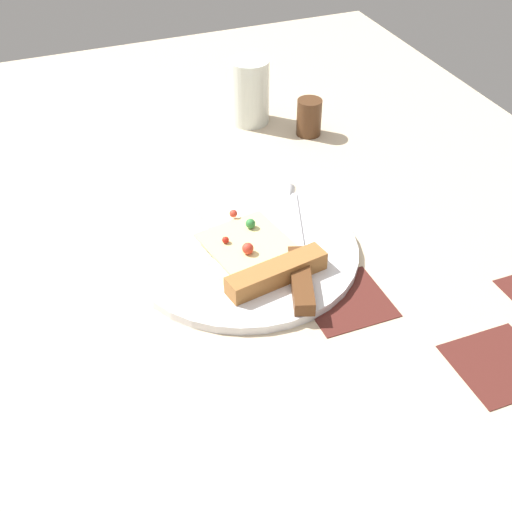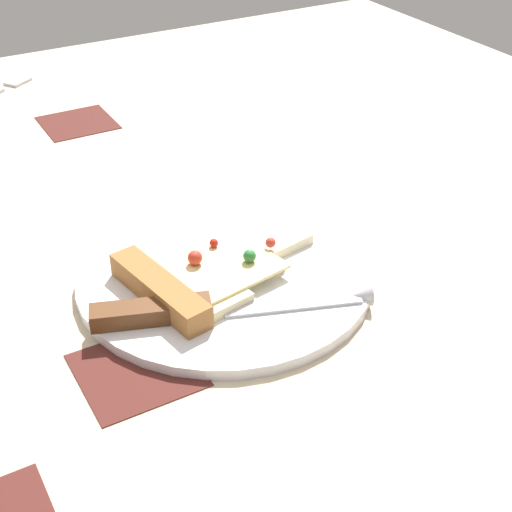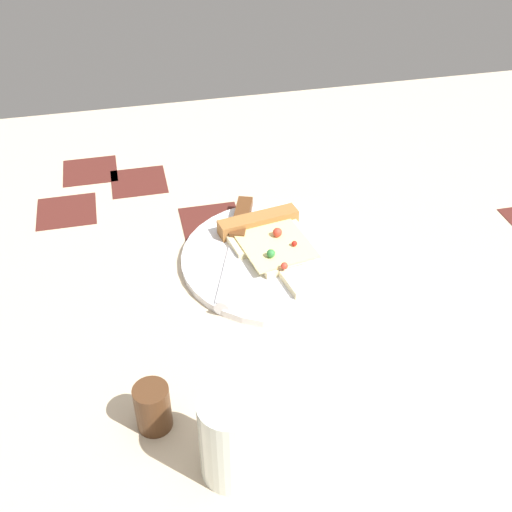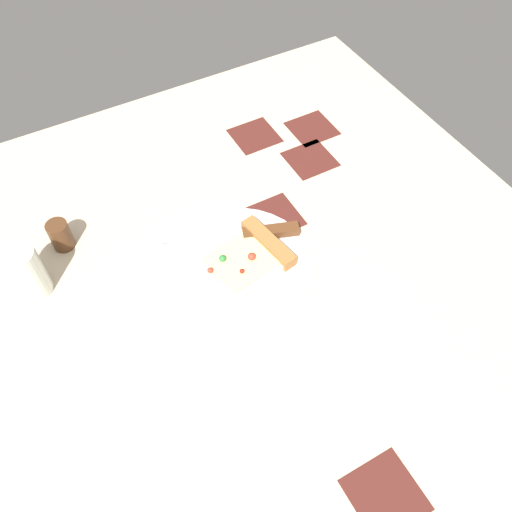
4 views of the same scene
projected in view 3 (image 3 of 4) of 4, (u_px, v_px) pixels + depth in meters
The scene contains 6 objects.
ground_plane at pixel (360, 289), 86.63cm from camera, with size 124.58×124.58×3.00cm.
plate at pixel (278, 258), 88.78cm from camera, with size 27.02×27.02×1.06cm, color silver.
pizza_slice at pixel (271, 240), 89.85cm from camera, with size 12.61×18.50×2.63cm.
knife at pixel (237, 238), 90.53cm from camera, with size 9.99×23.32×2.45cm.
drinking_glass at pixel (231, 438), 59.85cm from camera, with size 6.03×6.03×10.02cm, color silver.
pepper_shaker at pixel (153, 407), 65.46cm from camera, with size 3.74×3.74×5.56cm, color #4C2D19.
Camera 3 is at (-28.53, -60.63, 55.36)cm, focal length 44.61 mm.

